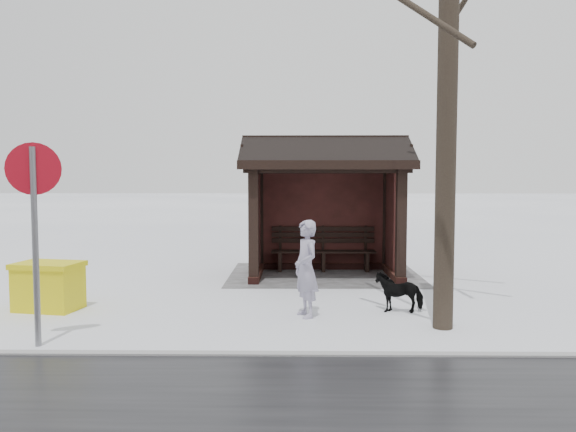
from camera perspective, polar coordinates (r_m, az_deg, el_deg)
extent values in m
plane|color=white|center=(12.47, 3.74, -6.14)|extent=(120.00, 120.00, 0.00)
cube|color=gray|center=(7.13, 6.11, -13.89)|extent=(120.00, 0.15, 0.06)
cube|color=gray|center=(12.66, 3.69, -5.94)|extent=(4.20, 3.20, 0.02)
cube|color=#351613|center=(13.34, 3.54, -5.12)|extent=(3.30, 0.22, 0.16)
cube|color=#351613|center=(12.62, 10.59, -5.71)|extent=(0.22, 2.10, 0.16)
cube|color=#351613|center=(12.47, -3.19, -5.76)|extent=(0.22, 2.10, 0.16)
cube|color=black|center=(11.61, 11.42, -1.24)|extent=(0.20, 0.20, 2.30)
cube|color=black|center=(11.44, -3.52, -1.25)|extent=(0.20, 0.20, 2.30)
cube|color=black|center=(13.37, 9.99, -0.53)|extent=(0.20, 0.20, 2.30)
cube|color=black|center=(13.23, -2.94, -0.53)|extent=(0.20, 0.20, 2.30)
cube|color=black|center=(13.21, 3.56, -0.19)|extent=(2.80, 0.08, 2.14)
cube|color=black|center=(12.79, 10.42, -0.38)|extent=(0.08, 1.17, 2.14)
cube|color=black|center=(12.64, -3.12, -0.38)|extent=(0.08, 1.17, 2.14)
cube|color=black|center=(11.38, 4.03, 4.83)|extent=(3.40, 0.20, 0.18)
cube|color=black|center=(13.17, 3.58, 4.72)|extent=(3.40, 0.20, 0.18)
cylinder|color=black|center=(8.59, 16.00, 17.84)|extent=(0.29, 0.29, 8.55)
imported|color=#9993AC|center=(8.82, 1.85, -5.36)|extent=(0.55, 0.65, 1.53)
imported|color=black|center=(9.43, 11.23, -7.57)|extent=(0.77, 0.38, 0.64)
cube|color=#D4C80C|center=(10.13, -23.14, -6.81)|extent=(1.08, 0.81, 0.70)
cube|color=#D4C80C|center=(10.07, -23.20, -4.60)|extent=(1.14, 0.88, 0.09)
cylinder|color=slate|center=(7.92, -24.28, -2.94)|extent=(0.08, 0.08, 2.58)
cylinder|color=#A50B1B|center=(7.88, -24.44, 4.39)|extent=(0.63, 0.28, 0.67)
cylinder|color=white|center=(7.90, -24.37, 4.39)|extent=(0.49, 0.22, 0.52)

